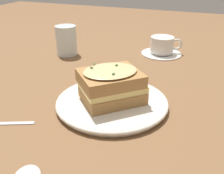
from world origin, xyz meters
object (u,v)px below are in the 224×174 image
sandwich (111,85)px  dinner_plate (112,102)px  teacup_with_saucer (162,47)px  water_glass (66,40)px

sandwich → dinner_plate: bearing=-35.3°
teacup_with_saucer → water_glass: bearing=179.0°
sandwich → water_glass: size_ratio=1.67×
teacup_with_saucer → water_glass: water_glass is taller
dinner_plate → teacup_with_saucer: bearing=-4.5°
teacup_with_saucer → water_glass: 0.31m
sandwich → water_glass: water_glass is taller
sandwich → water_glass: 0.37m
dinner_plate → teacup_with_saucer: teacup_with_saucer is taller
water_glass → dinner_plate: bearing=-135.1°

